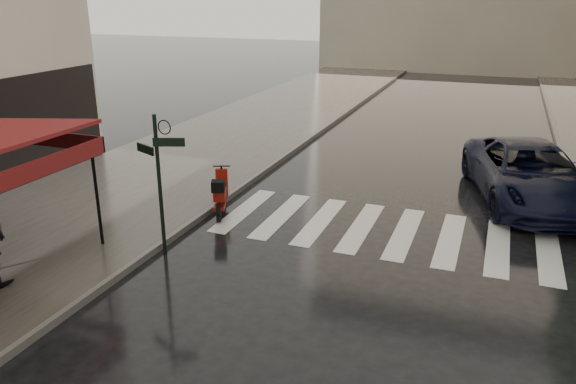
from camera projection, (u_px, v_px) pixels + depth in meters
The scene contains 8 objects.
ground at pixel (128, 340), 9.22m from camera, with size 120.00×120.00×0.00m, color black.
sidewalk_near at pixel (221, 142), 21.28m from camera, with size 6.00×60.00×0.12m, color #38332D.
curb_near at pixel (296, 149), 20.25m from camera, with size 0.12×60.00×0.16m, color #595651.
curb_far at pixel (567, 176), 17.26m from camera, with size 0.12×60.00×0.16m, color #595651.
crosswalk at pixel (383, 230), 13.51m from camera, with size 7.85×3.20×0.01m.
signpost at pixel (159, 174), 11.65m from camera, with size 1.17×0.29×3.10m.
scooter at pixel (220, 195), 14.37m from camera, with size 0.85×1.59×1.11m.
parked_car at pixel (529, 174), 15.12m from camera, with size 2.63×5.71×1.59m, color black.
Camera 1 is at (5.27, -6.42, 5.38)m, focal length 35.00 mm.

